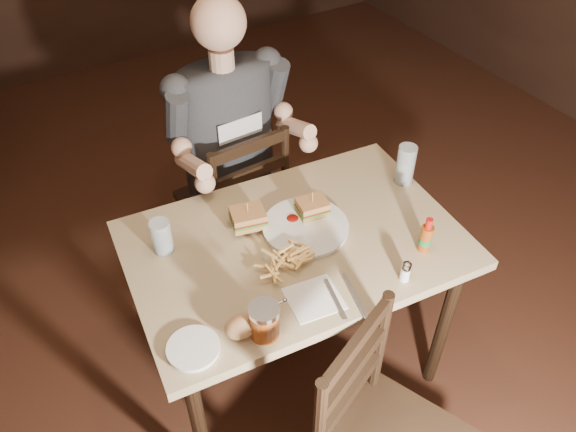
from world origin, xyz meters
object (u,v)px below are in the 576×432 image
side_plate (193,349)px  diner (231,116)px  main_table (295,258)px  syrup_dispenser (264,321)px  chair_far (233,202)px  glass_left (162,237)px  dinner_plate (305,228)px  glass_right (406,165)px  hot_sauce (426,235)px

side_plate → diner: bearing=56.8°
main_table → syrup_dispenser: (-0.28, -0.29, 0.14)m
chair_far → glass_left: bearing=41.3°
side_plate → main_table: bearing=25.8°
dinner_plate → side_plate: dinner_plate is taller
glass_right → side_plate: 1.08m
diner → glass_left: diner is taller
chair_far → glass_right: glass_right is taller
chair_far → glass_right: bearing=127.6°
diner → side_plate: diner is taller
glass_right → side_plate: size_ratio=1.07×
glass_right → main_table: bearing=-172.5°
glass_left → glass_right: glass_right is taller
main_table → glass_right: bearing=7.5°
glass_left → hot_sauce: bearing=-30.3°
glass_left → syrup_dispenser: (0.13, -0.48, -0.00)m
side_plate → glass_left: bearing=79.8°
diner → glass_right: 0.72m
diner → glass_right: bearing=-50.0°
dinner_plate → syrup_dispenser: 0.47m
glass_left → side_plate: (-0.08, -0.43, -0.06)m
main_table → diner: bearing=84.8°
main_table → glass_left: bearing=154.9°
glass_right → hot_sauce: 0.38m
glass_left → glass_right: size_ratio=0.78×
glass_right → side_plate: (-1.03, -0.31, -0.08)m
main_table → glass_right: glass_right is taller
chair_far → syrup_dispenser: 1.06m
diner → side_plate: size_ratio=6.23×
glass_left → side_plate: glass_left is taller
dinner_plate → glass_left: glass_left is taller
chair_far → dinner_plate: (0.01, -0.61, 0.33)m
dinner_plate → syrup_dispenser: size_ratio=2.54×
diner → hot_sauce: diner is taller
glass_right → syrup_dispenser: size_ratio=1.38×
glass_right → hot_sauce: bearing=-118.5°
main_table → hot_sauce: size_ratio=8.69×
diner → syrup_dispenser: diner is taller
glass_left → side_plate: bearing=-100.2°
chair_far → syrup_dispenser: size_ratio=7.62×
main_table → diner: (0.05, 0.60, 0.26)m
chair_far → dinner_plate: bearing=88.0°
dinner_plate → glass_left: (-0.47, 0.16, 0.06)m
syrup_dispenser → hot_sauce: bearing=7.7°
main_table → hot_sauce: 0.47m
main_table → dinner_plate: dinner_plate is taller
dinner_plate → diner: bearing=90.7°
dinner_plate → syrup_dispenser: bearing=-136.9°
glass_left → hot_sauce: size_ratio=0.91×
diner → glass_left: size_ratio=7.44×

